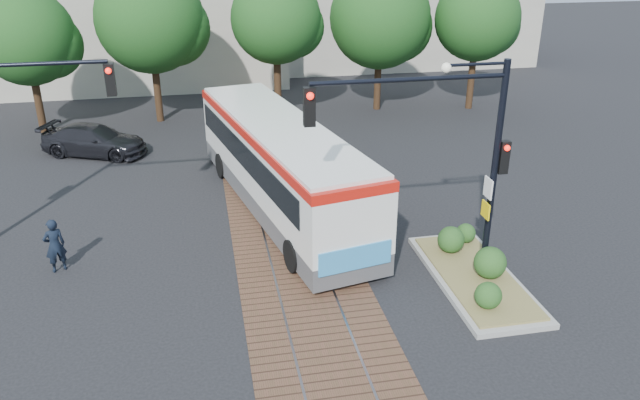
{
  "coord_description": "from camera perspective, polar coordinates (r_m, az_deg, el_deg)",
  "views": [
    {
      "loc": [
        -2.47,
        -15.08,
        9.28
      ],
      "look_at": [
        0.89,
        1.85,
        1.6
      ],
      "focal_mm": 35.0,
      "sensor_mm": 36.0,
      "label": 1
    }
  ],
  "objects": [
    {
      "name": "city_bus",
      "position": [
        21.57,
        -3.67,
        3.54
      ],
      "size": [
        4.88,
        12.07,
        3.16
      ],
      "rotation": [
        0.0,
        0.0,
        0.21
      ],
      "color": "#47474A",
      "rests_on": "ground"
    },
    {
      "name": "warehouses",
      "position": [
        44.21,
        -8.98,
        16.61
      ],
      "size": [
        40.0,
        13.0,
        8.0
      ],
      "color": "#ADA899",
      "rests_on": "ground"
    },
    {
      "name": "parked_car",
      "position": [
        28.89,
        -19.94,
        5.16
      ],
      "size": [
        4.89,
        3.41,
        1.32
      ],
      "primitive_type": "imported",
      "rotation": [
        0.0,
        0.0,
        1.19
      ],
      "color": "black",
      "rests_on": "ground"
    },
    {
      "name": "signal_pole_main",
      "position": [
        16.43,
        12.12,
        5.27
      ],
      "size": [
        5.49,
        0.46,
        6.0
      ],
      "color": "black",
      "rests_on": "ground"
    },
    {
      "name": "traffic_island",
      "position": [
        18.28,
        13.98,
        -6.12
      ],
      "size": [
        2.2,
        5.2,
        1.13
      ],
      "color": "gray",
      "rests_on": "ground"
    },
    {
      "name": "officer",
      "position": [
        19.48,
        -23.09,
        -3.84
      ],
      "size": [
        0.71,
        0.61,
        1.64
      ],
      "primitive_type": "imported",
      "rotation": [
        0.0,
        0.0,
        3.58
      ],
      "color": "black",
      "rests_on": "ground"
    },
    {
      "name": "trackbed",
      "position": [
        21.35,
        -3.46,
        -1.8
      ],
      "size": [
        3.6,
        40.0,
        0.02
      ],
      "color": "brown",
      "rests_on": "ground"
    },
    {
      "name": "tree_row",
      "position": [
        32.02,
        -4.69,
        15.96
      ],
      "size": [
        26.4,
        5.6,
        7.67
      ],
      "color": "#382314",
      "rests_on": "ground"
    },
    {
      "name": "ground",
      "position": [
        17.88,
        -1.65,
        -7.3
      ],
      "size": [
        120.0,
        120.0,
        0.0
      ],
      "primitive_type": "plane",
      "color": "black",
      "rests_on": "ground"
    }
  ]
}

